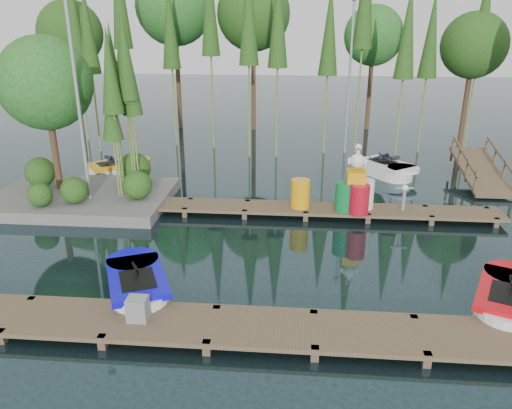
# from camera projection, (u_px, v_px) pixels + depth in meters

# --- Properties ---
(ground_plane) EXTENTS (90.00, 90.00, 0.00)m
(ground_plane) POSITION_uv_depth(u_px,v_px,m) (238.00, 245.00, 14.79)
(ground_plane) COLOR #1D3237
(near_dock) EXTENTS (18.00, 1.50, 0.50)m
(near_dock) POSITION_uv_depth(u_px,v_px,m) (212.00, 326.00, 10.52)
(near_dock) COLOR brown
(near_dock) RESTS_ON ground
(far_dock) EXTENTS (15.00, 1.20, 0.50)m
(far_dock) POSITION_uv_depth(u_px,v_px,m) (276.00, 208.00, 16.96)
(far_dock) COLOR brown
(far_dock) RESTS_ON ground
(island) EXTENTS (6.20, 4.20, 6.75)m
(island) POSITION_uv_depth(u_px,v_px,m) (67.00, 114.00, 17.23)
(island) COLOR slate
(island) RESTS_ON ground
(tree_screen) EXTENTS (34.42, 18.53, 10.31)m
(tree_screen) POSITION_uv_depth(u_px,v_px,m) (220.00, 21.00, 22.65)
(tree_screen) COLOR #49321F
(tree_screen) RESTS_ON ground
(lamp_island) EXTENTS (0.30, 0.30, 7.25)m
(lamp_island) POSITION_uv_depth(u_px,v_px,m) (76.00, 85.00, 16.05)
(lamp_island) COLOR gray
(lamp_island) RESTS_ON ground
(lamp_rear) EXTENTS (0.30, 0.30, 7.25)m
(lamp_rear) POSITION_uv_depth(u_px,v_px,m) (350.00, 64.00, 23.20)
(lamp_rear) COLOR gray
(lamp_rear) RESTS_ON ground
(ramp) EXTENTS (1.50, 3.94, 1.49)m
(ramp) POSITION_uv_depth(u_px,v_px,m) (481.00, 170.00, 19.91)
(ramp) COLOR brown
(ramp) RESTS_ON ground
(boat_blue) EXTENTS (2.34, 3.15, 0.97)m
(boat_blue) POSITION_uv_depth(u_px,v_px,m) (137.00, 286.00, 11.97)
(boat_blue) COLOR white
(boat_blue) RESTS_ON ground
(boat_red) EXTENTS (2.36, 3.15, 0.97)m
(boat_red) POSITION_uv_depth(u_px,v_px,m) (508.00, 301.00, 11.34)
(boat_red) COLOR white
(boat_red) RESTS_ON ground
(boat_yellow_far) EXTENTS (2.94, 2.77, 1.40)m
(boat_yellow_far) POSITION_uv_depth(u_px,v_px,m) (117.00, 169.00, 21.06)
(boat_yellow_far) COLOR white
(boat_yellow_far) RESTS_ON ground
(boat_white_far) EXTENTS (2.75, 3.04, 1.35)m
(boat_white_far) POSITION_uv_depth(u_px,v_px,m) (387.00, 169.00, 21.01)
(boat_white_far) COLOR white
(boat_white_far) RESTS_ON ground
(utility_cabinet) EXTENTS (0.43, 0.36, 0.53)m
(utility_cabinet) POSITION_uv_depth(u_px,v_px,m) (138.00, 309.00, 10.53)
(utility_cabinet) COLOR gray
(utility_cabinet) RESTS_ON near_dock
(yellow_barrel) EXTENTS (0.64, 0.64, 0.96)m
(yellow_barrel) POSITION_uv_depth(u_px,v_px,m) (300.00, 194.00, 16.69)
(yellow_barrel) COLOR orange
(yellow_barrel) RESTS_ON far_dock
(drum_cluster) EXTENTS (1.30, 1.20, 2.25)m
(drum_cluster) POSITION_uv_depth(u_px,v_px,m) (356.00, 192.00, 16.33)
(drum_cluster) COLOR #0C7232
(drum_cluster) RESTS_ON far_dock
(seagull_post) EXTENTS (0.56, 0.30, 0.89)m
(seagull_post) POSITION_uv_depth(u_px,v_px,m) (404.00, 193.00, 16.37)
(seagull_post) COLOR gray
(seagull_post) RESTS_ON far_dock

